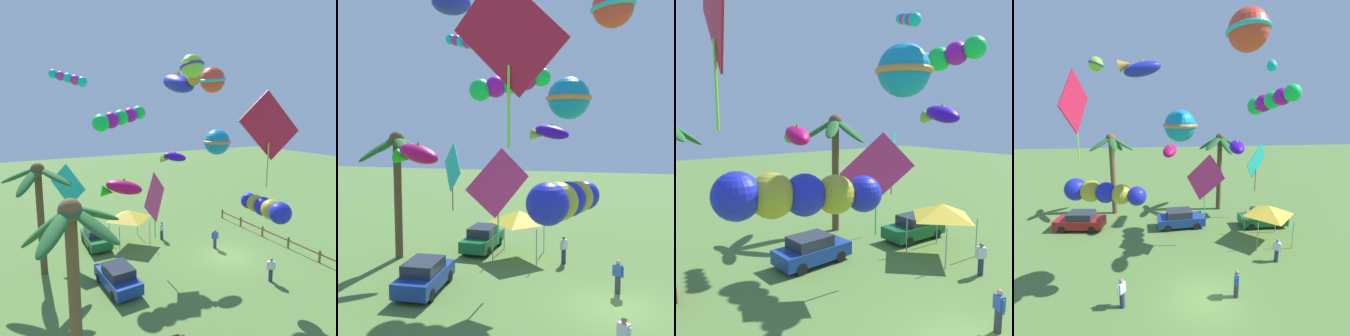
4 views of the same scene
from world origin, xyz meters
TOP-DOWN VIEW (x-y plane):
  - ground_plane at (0.00, 0.00)m, footprint 120.00×120.00m
  - palm_tree_1 at (3.86, 12.60)m, footprint 4.42×4.74m
  - parked_car_0 at (-0.39, 8.85)m, footprint 4.00×1.94m
  - parked_car_1 at (6.63, 8.25)m, footprint 3.94×1.82m
  - spectator_1 at (1.62, -0.06)m, footprint 0.36×0.51m
  - spectator_2 at (5.27, 2.89)m, footprint 0.45×0.42m
  - festival_tent at (5.85, 5.64)m, footprint 2.86×2.86m
  - kite_tube_0 at (5.73, 6.39)m, footprint 2.18×4.68m
  - kite_fish_1 at (-3.29, 6.17)m, footprint 2.89×1.29m
  - kite_diamond_2 at (-6.67, 3.11)m, footprint 0.68×3.35m
  - kite_ball_3 at (-1.12, 2.06)m, footprint 2.49×2.49m
  - kite_fish_4 at (-1.21, 8.74)m, footprint 1.59×2.60m
  - kite_fish_5 at (2.42, 3.33)m, footprint 1.18×2.13m
  - kite_diamond_6 at (0.99, 5.59)m, footprint 2.23×2.57m
  - kite_ball_7 at (1.77, 0.44)m, footprint 2.79×2.79m
  - kite_tube_8 at (7.13, 9.62)m, footprint 1.56×2.65m
  - kite_diamond_9 at (6.58, 10.26)m, footprint 2.49×2.11m
  - kite_tube_11 at (-5.27, 1.68)m, footprint 4.31×1.88m

SIDE VIEW (x-z plane):
  - ground_plane at x=0.00m, z-range 0.00..0.00m
  - parked_car_0 at x=-0.39m, z-range 0.00..1.51m
  - parked_car_1 at x=6.63m, z-range 0.00..1.51m
  - spectator_1 at x=1.62m, z-range 0.02..1.61m
  - spectator_2 at x=5.27m, z-range 0.02..1.61m
  - festival_tent at x=5.85m, z-range 1.04..3.89m
  - kite_diamond_6 at x=0.99m, z-range 2.73..7.39m
  - kite_diamond_9 at x=6.58m, z-range 3.04..7.50m
  - kite_tube_11 at x=-5.27m, z-range 4.85..6.16m
  - palm_tree_1 at x=3.86m, z-range 2.04..9.65m
  - kite_fish_4 at x=-1.21m, z-range 5.97..7.20m
  - kite_fish_5 at x=2.42m, z-range 7.06..8.03m
  - kite_ball_3 at x=-1.12m, z-range 8.05..9.73m
  - kite_diamond_2 at x=-6.67m, z-range 7.72..12.46m
  - kite_tube_0 at x=5.73m, z-range 9.38..11.34m
  - kite_fish_1 at x=-3.29m, z-range 11.64..13.06m
  - kite_ball_7 at x=1.77m, z-range 12.23..14.08m
  - kite_tube_8 at x=7.13m, z-range 12.66..13.94m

